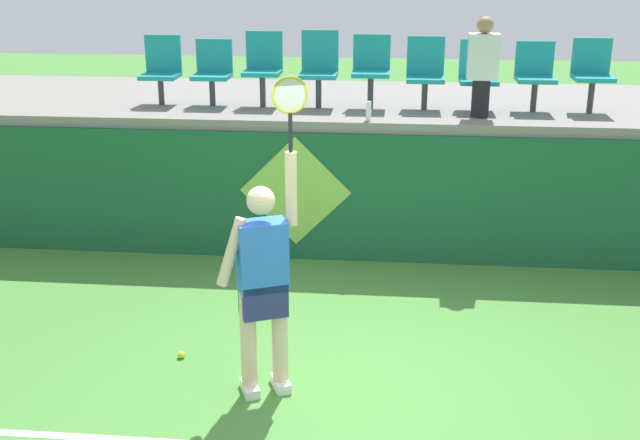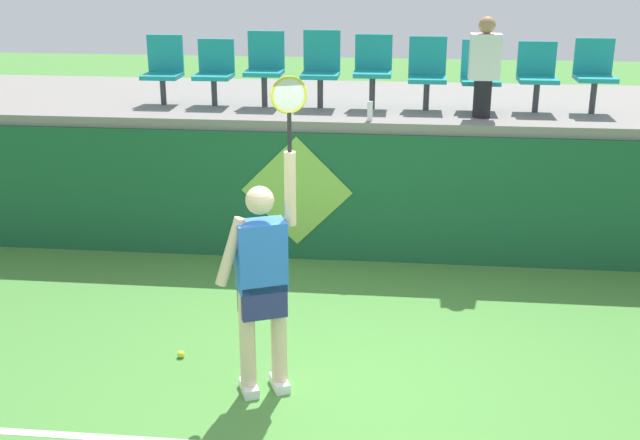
{
  "view_description": "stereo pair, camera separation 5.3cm",
  "coord_description": "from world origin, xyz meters",
  "px_view_note": "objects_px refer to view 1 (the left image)",
  "views": [
    {
      "loc": [
        0.32,
        -5.77,
        3.49
      ],
      "look_at": [
        -0.34,
        1.03,
        1.12
      ],
      "focal_mm": 45.08,
      "sensor_mm": 36.0,
      "label": 1
    },
    {
      "loc": [
        0.37,
        -5.77,
        3.49
      ],
      "look_at": [
        -0.34,
        1.03,
        1.12
      ],
      "focal_mm": 45.08,
      "sensor_mm": 36.0,
      "label": 2
    }
  ],
  "objects_px": {
    "stadium_chair_5": "(425,71)",
    "stadium_chair_0": "(161,68)",
    "stadium_chair_1": "(213,70)",
    "stadium_chair_2": "(263,65)",
    "stadium_chair_6": "(478,73)",
    "stadium_chair_3": "(319,66)",
    "stadium_chair_8": "(592,71)",
    "tennis_player": "(263,279)",
    "spectator_0": "(483,66)",
    "stadium_chair_7": "(535,73)",
    "tennis_ball": "(181,355)",
    "water_bottle": "(369,111)",
    "stadium_chair_4": "(371,67)"
  },
  "relations": [
    {
      "from": "spectator_0",
      "to": "stadium_chair_8",
      "type": "bearing_deg",
      "value": 18.25
    },
    {
      "from": "stadium_chair_6",
      "to": "stadium_chair_1",
      "type": "bearing_deg",
      "value": -179.93
    },
    {
      "from": "stadium_chair_7",
      "to": "stadium_chair_8",
      "type": "xyz_separation_m",
      "value": [
        0.64,
        0.0,
        0.03
      ]
    },
    {
      "from": "stadium_chair_2",
      "to": "stadium_chair_3",
      "type": "distance_m",
      "value": 0.67
    },
    {
      "from": "stadium_chair_8",
      "to": "spectator_0",
      "type": "xyz_separation_m",
      "value": [
        -1.29,
        -0.43,
        0.11
      ]
    },
    {
      "from": "tennis_ball",
      "to": "stadium_chair_5",
      "type": "height_order",
      "value": "stadium_chair_5"
    },
    {
      "from": "tennis_player",
      "to": "stadium_chair_7",
      "type": "xyz_separation_m",
      "value": [
        2.58,
        3.83,
        1.06
      ]
    },
    {
      "from": "stadium_chair_2",
      "to": "stadium_chair_4",
      "type": "bearing_deg",
      "value": -0.17
    },
    {
      "from": "stadium_chair_0",
      "to": "stadium_chair_7",
      "type": "bearing_deg",
      "value": -0.09
    },
    {
      "from": "tennis_player",
      "to": "stadium_chair_7",
      "type": "relative_size",
      "value": 3.25
    },
    {
      "from": "tennis_player",
      "to": "stadium_chair_2",
      "type": "bearing_deg",
      "value": 99.09
    },
    {
      "from": "stadium_chair_3",
      "to": "stadium_chair_4",
      "type": "bearing_deg",
      "value": -0.73
    },
    {
      "from": "tennis_player",
      "to": "stadium_chair_1",
      "type": "distance_m",
      "value": 4.16
    },
    {
      "from": "stadium_chair_1",
      "to": "stadium_chair_4",
      "type": "bearing_deg",
      "value": 0.0
    },
    {
      "from": "stadium_chair_1",
      "to": "stadium_chair_2",
      "type": "distance_m",
      "value": 0.62
    },
    {
      "from": "stadium_chair_2",
      "to": "spectator_0",
      "type": "height_order",
      "value": "spectator_0"
    },
    {
      "from": "tennis_ball",
      "to": "stadium_chair_0",
      "type": "xyz_separation_m",
      "value": [
        -1.03,
        3.38,
        2.01
      ]
    },
    {
      "from": "tennis_player",
      "to": "stadium_chair_0",
      "type": "height_order",
      "value": "tennis_player"
    },
    {
      "from": "stadium_chair_5",
      "to": "stadium_chair_6",
      "type": "distance_m",
      "value": 0.62
    },
    {
      "from": "stadium_chair_0",
      "to": "stadium_chair_3",
      "type": "bearing_deg",
      "value": 0.08
    },
    {
      "from": "tennis_player",
      "to": "stadium_chair_8",
      "type": "distance_m",
      "value": 5.12
    },
    {
      "from": "stadium_chair_0",
      "to": "stadium_chair_1",
      "type": "bearing_deg",
      "value": -0.48
    },
    {
      "from": "water_bottle",
      "to": "stadium_chair_4",
      "type": "xyz_separation_m",
      "value": [
        -0.01,
        0.74,
        0.38
      ]
    },
    {
      "from": "tennis_player",
      "to": "tennis_ball",
      "type": "relative_size",
      "value": 38.95
    },
    {
      "from": "stadium_chair_7",
      "to": "spectator_0",
      "type": "bearing_deg",
      "value": -146.77
    },
    {
      "from": "stadium_chair_7",
      "to": "spectator_0",
      "type": "xyz_separation_m",
      "value": [
        -0.65,
        -0.42,
        0.14
      ]
    },
    {
      "from": "stadium_chair_0",
      "to": "spectator_0",
      "type": "height_order",
      "value": "spectator_0"
    },
    {
      "from": "stadium_chair_6",
      "to": "spectator_0",
      "type": "bearing_deg",
      "value": -90.0
    },
    {
      "from": "tennis_ball",
      "to": "stadium_chair_7",
      "type": "relative_size",
      "value": 0.08
    },
    {
      "from": "tennis_ball",
      "to": "stadium_chair_4",
      "type": "relative_size",
      "value": 0.08
    },
    {
      "from": "stadium_chair_1",
      "to": "stadium_chair_5",
      "type": "distance_m",
      "value": 2.54
    },
    {
      "from": "stadium_chair_3",
      "to": "stadium_chair_8",
      "type": "relative_size",
      "value": 1.07
    },
    {
      "from": "tennis_ball",
      "to": "stadium_chair_7",
      "type": "distance_m",
      "value": 5.21
    },
    {
      "from": "tennis_player",
      "to": "stadium_chair_7",
      "type": "distance_m",
      "value": 4.74
    },
    {
      "from": "tennis_player",
      "to": "stadium_chair_0",
      "type": "bearing_deg",
      "value": 115.89
    },
    {
      "from": "stadium_chair_8",
      "to": "stadium_chair_3",
      "type": "bearing_deg",
      "value": 179.86
    },
    {
      "from": "water_bottle",
      "to": "stadium_chair_0",
      "type": "height_order",
      "value": "stadium_chair_0"
    },
    {
      "from": "tennis_ball",
      "to": "tennis_player",
      "type": "bearing_deg",
      "value": -28.56
    },
    {
      "from": "stadium_chair_5",
      "to": "stadium_chair_7",
      "type": "distance_m",
      "value": 1.26
    },
    {
      "from": "stadium_chair_0",
      "to": "spectator_0",
      "type": "bearing_deg",
      "value": -6.48
    },
    {
      "from": "stadium_chair_1",
      "to": "stadium_chair_3",
      "type": "relative_size",
      "value": 0.87
    },
    {
      "from": "stadium_chair_5",
      "to": "stadium_chair_4",
      "type": "bearing_deg",
      "value": -179.53
    },
    {
      "from": "tennis_player",
      "to": "tennis_ball",
      "type": "xyz_separation_m",
      "value": [
        -0.84,
        0.45,
        -0.96
      ]
    },
    {
      "from": "stadium_chair_3",
      "to": "stadium_chair_7",
      "type": "height_order",
      "value": "stadium_chair_3"
    },
    {
      "from": "stadium_chair_5",
      "to": "stadium_chair_0",
      "type": "bearing_deg",
      "value": -180.0
    },
    {
      "from": "stadium_chair_3",
      "to": "stadium_chair_8",
      "type": "xyz_separation_m",
      "value": [
        3.16,
        -0.01,
        -0.01
      ]
    },
    {
      "from": "stadium_chair_2",
      "to": "stadium_chair_8",
      "type": "distance_m",
      "value": 3.83
    },
    {
      "from": "stadium_chair_4",
      "to": "stadium_chair_6",
      "type": "bearing_deg",
      "value": 0.17
    },
    {
      "from": "spectator_0",
      "to": "stadium_chair_3",
      "type": "bearing_deg",
      "value": 166.96
    },
    {
      "from": "stadium_chair_5",
      "to": "stadium_chair_7",
      "type": "bearing_deg",
      "value": -0.31
    }
  ]
}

